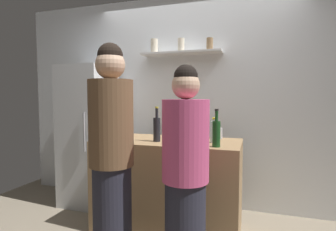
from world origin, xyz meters
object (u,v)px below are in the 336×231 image
utensil_holder (218,133)px  person_pink_top (185,177)px  refrigerator (89,135)px  wine_bottle_dark_glass (157,128)px  person_brown_jacket (112,159)px  wine_bottle_green_glass (216,133)px  water_bottle_plastic (215,131)px  baking_pan (188,139)px

utensil_holder → person_pink_top: bearing=-96.4°
refrigerator → wine_bottle_dark_glass: bearing=-22.8°
wine_bottle_dark_glass → person_brown_jacket: size_ratio=0.20×
person_brown_jacket → person_pink_top: 0.58m
wine_bottle_green_glass → person_pink_top: person_pink_top is taller
wine_bottle_dark_glass → water_bottle_plastic: wine_bottle_dark_glass is taller
utensil_holder → person_pink_top: (-0.11, -0.96, -0.20)m
utensil_holder → person_pink_top: 0.99m
water_bottle_plastic → person_pink_top: bearing=-99.4°
wine_bottle_green_glass → person_brown_jacket: size_ratio=0.19×
refrigerator → wine_bottle_green_glass: bearing=-18.5°
person_pink_top → baking_pan: bearing=-112.6°
wine_bottle_green_glass → person_brown_jacket: person_brown_jacket is taller
baking_pan → water_bottle_plastic: water_bottle_plastic is taller
utensil_holder → wine_bottle_green_glass: (0.05, -0.48, 0.07)m
wine_bottle_green_glass → person_brown_jacket: (-0.73, -0.54, -0.17)m
baking_pan → utensil_holder: bearing=48.6°
refrigerator → person_brown_jacket: (0.96, -1.10, 0.01)m
wine_bottle_dark_glass → person_pink_top: size_ratio=0.22×
baking_pan → wine_bottle_dark_glass: wine_bottle_dark_glass is taller
refrigerator → water_bottle_plastic: (1.65, -0.35, 0.16)m
refrigerator → baking_pan: 1.44m
utensil_holder → wine_bottle_green_glass: bearing=-84.4°
refrigerator → wine_bottle_green_glass: 1.79m
water_bottle_plastic → person_brown_jacket: person_brown_jacket is taller
wine_bottle_dark_glass → water_bottle_plastic: (0.55, 0.11, -0.02)m
baking_pan → person_brown_jacket: bearing=-120.2°
wine_bottle_dark_glass → person_brown_jacket: (-0.13, -0.65, -0.17)m
utensil_holder → water_bottle_plastic: water_bottle_plastic is taller
water_bottle_plastic → wine_bottle_green_glass: bearing=-79.3°
utensil_holder → water_bottle_plastic: (0.01, -0.27, 0.05)m
baking_pan → wine_bottle_dark_glass: (-0.29, -0.09, 0.10)m
wine_bottle_dark_glass → water_bottle_plastic: 0.56m
water_bottle_plastic → person_brown_jacket: 1.03m
utensil_holder → wine_bottle_dark_glass: bearing=-145.6°
wine_bottle_dark_glass → baking_pan: bearing=16.8°
wine_bottle_green_glass → wine_bottle_dark_glass: (-0.59, 0.11, 0.00)m
wine_bottle_dark_glass → wine_bottle_green_glass: bearing=-10.2°
wine_bottle_green_glass → wine_bottle_dark_glass: 0.60m
refrigerator → person_pink_top: 1.86m
water_bottle_plastic → refrigerator: bearing=167.9°
wine_bottle_green_glass → utensil_holder: bearing=95.6°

